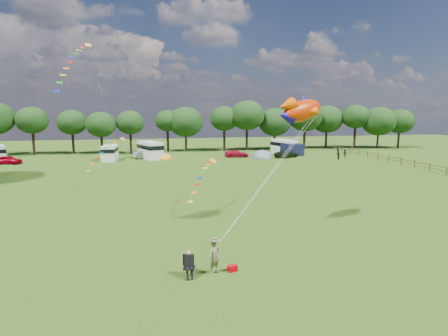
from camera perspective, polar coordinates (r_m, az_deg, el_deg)
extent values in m
plane|color=black|center=(22.48, 4.13, -13.31)|extent=(180.00, 180.00, 0.00)
cylinder|color=black|center=(78.91, -27.00, 3.36)|extent=(0.49, 0.49, 4.25)
ellipsoid|color=black|center=(78.68, -27.23, 6.49)|extent=(5.86, 5.86, 4.98)
cylinder|color=black|center=(77.96, -22.00, 3.50)|extent=(0.47, 0.47, 3.90)
ellipsoid|color=black|center=(77.72, -22.18, 6.47)|extent=(5.58, 5.58, 4.74)
cylinder|color=black|center=(74.12, -18.10, 3.32)|extent=(0.44, 0.44, 3.56)
ellipsoid|color=black|center=(73.86, -18.25, 6.31)|extent=(5.56, 5.56, 4.73)
cylinder|color=black|center=(74.62, -14.00, 3.69)|extent=(0.47, 0.47, 3.95)
ellipsoid|color=black|center=(74.38, -14.12, 6.74)|extent=(5.33, 5.33, 4.53)
cylinder|color=black|center=(76.41, -8.56, 4.12)|extent=(0.50, 0.50, 4.33)
ellipsoid|color=black|center=(76.18, -8.63, 7.13)|extent=(4.95, 4.95, 4.21)
cylinder|color=black|center=(76.25, -5.81, 3.78)|extent=(0.43, 0.43, 3.31)
ellipsoid|color=black|center=(75.99, -5.86, 7.00)|extent=(7.03, 7.03, 5.98)
cylinder|color=black|center=(77.61, 0.04, 4.30)|extent=(0.50, 0.50, 4.36)
ellipsoid|color=black|center=(77.37, 0.04, 7.53)|extent=(5.84, 5.84, 4.97)
cylinder|color=black|center=(77.79, 3.50, 4.37)|extent=(0.51, 0.51, 4.55)
ellipsoid|color=black|center=(77.55, 3.53, 8.02)|extent=(7.15, 7.15, 6.08)
cylinder|color=black|center=(80.33, 7.68, 3.97)|extent=(0.42, 0.42, 3.21)
ellipsoid|color=black|center=(80.08, 7.74, 6.96)|extent=(6.90, 6.90, 5.86)
cylinder|color=black|center=(82.02, 12.14, 4.29)|extent=(0.48, 0.48, 4.17)
ellipsoid|color=black|center=(81.79, 12.25, 7.62)|extent=(7.16, 7.16, 6.09)
cylinder|color=black|center=(86.31, 15.29, 4.23)|extent=(0.45, 0.45, 3.66)
ellipsoid|color=black|center=(86.08, 15.41, 7.19)|extent=(7.05, 7.05, 5.99)
cylinder|color=black|center=(86.67, 19.28, 4.39)|extent=(0.52, 0.52, 4.65)
ellipsoid|color=black|center=(86.47, 19.43, 7.39)|extent=(5.96, 5.96, 5.06)
cylinder|color=black|center=(88.13, 22.35, 3.81)|extent=(0.42, 0.42, 3.19)
ellipsoid|color=black|center=(87.89, 22.52, 6.60)|extent=(7.23, 7.23, 6.14)
cylinder|color=black|center=(91.53, 25.04, 3.91)|extent=(0.44, 0.44, 3.52)
ellipsoid|color=black|center=(91.32, 25.21, 6.47)|extent=(6.22, 6.22, 5.28)
cylinder|color=#472D19|center=(56.23, 30.83, -0.39)|extent=(0.12, 0.12, 1.20)
cylinder|color=#472D19|center=(58.45, 28.87, 0.08)|extent=(0.12, 0.12, 1.20)
cylinder|color=#472D19|center=(57.29, 29.86, 0.19)|extent=(0.08, 3.00, 0.08)
cylinder|color=#472D19|center=(57.34, 29.82, -0.20)|extent=(0.08, 3.00, 0.08)
cylinder|color=#472D19|center=(60.75, 27.06, 0.51)|extent=(0.12, 0.12, 1.20)
cylinder|color=#472D19|center=(59.55, 27.97, 0.63)|extent=(0.08, 3.00, 0.08)
cylinder|color=#472D19|center=(59.60, 27.94, 0.25)|extent=(0.08, 3.00, 0.08)
cylinder|color=#472D19|center=(63.10, 25.38, 0.90)|extent=(0.12, 0.12, 1.20)
cylinder|color=#472D19|center=(61.87, 26.23, 1.03)|extent=(0.08, 3.00, 0.08)
cylinder|color=#472D19|center=(61.92, 26.20, 0.66)|extent=(0.08, 3.00, 0.08)
cylinder|color=#472D19|center=(65.50, 23.82, 1.27)|extent=(0.12, 0.12, 1.20)
cylinder|color=#472D19|center=(64.25, 24.61, 1.40)|extent=(0.08, 3.00, 0.08)
cylinder|color=#472D19|center=(64.30, 24.58, 1.05)|extent=(0.08, 3.00, 0.08)
cylinder|color=#472D19|center=(67.95, 22.38, 1.62)|extent=(0.12, 0.12, 1.20)
cylinder|color=#472D19|center=(66.68, 23.11, 1.75)|extent=(0.08, 3.00, 0.08)
cylinder|color=#472D19|center=(66.73, 23.08, 1.40)|extent=(0.08, 3.00, 0.08)
cylinder|color=#472D19|center=(70.45, 21.03, 1.93)|extent=(0.12, 0.12, 1.20)
cylinder|color=#472D19|center=(69.15, 21.71, 2.06)|extent=(0.08, 3.00, 0.08)
cylinder|color=#472D19|center=(69.20, 21.69, 1.74)|extent=(0.08, 3.00, 0.08)
cylinder|color=#472D19|center=(72.98, 19.78, 2.23)|extent=(0.12, 0.12, 1.20)
cylinder|color=#472D19|center=(71.67, 20.41, 2.36)|extent=(0.08, 3.00, 0.08)
cylinder|color=#472D19|center=(71.71, 20.39, 2.04)|extent=(0.08, 3.00, 0.08)
cylinder|color=#472D19|center=(75.54, 18.61, 2.50)|extent=(0.12, 0.12, 1.20)
cylinder|color=#472D19|center=(74.22, 19.20, 2.63)|extent=(0.08, 3.00, 0.08)
cylinder|color=#472D19|center=(74.26, 19.18, 2.33)|extent=(0.08, 3.00, 0.08)
cylinder|color=#472D19|center=(78.14, 17.52, 2.75)|extent=(0.12, 0.12, 1.20)
cylinder|color=#472D19|center=(76.80, 18.07, 2.89)|extent=(0.08, 3.00, 0.08)
cylinder|color=#472D19|center=(76.84, 18.05, 2.59)|extent=(0.08, 3.00, 0.08)
cylinder|color=#472D19|center=(80.77, 16.50, 2.99)|extent=(0.12, 0.12, 1.20)
cylinder|color=#472D19|center=(79.42, 17.01, 3.12)|extent=(0.08, 3.00, 0.08)
cylinder|color=#472D19|center=(79.46, 17.00, 2.84)|extent=(0.08, 3.00, 0.08)
imported|color=#940011|center=(67.24, -30.00, 1.07)|extent=(4.27, 2.44, 1.34)
imported|color=#96979F|center=(66.58, -11.73, 2.07)|extent=(4.29, 2.28, 1.44)
imported|color=maroon|center=(66.82, 1.94, 2.21)|extent=(4.38, 2.15, 1.27)
imported|color=black|center=(67.23, 9.50, 2.12)|extent=(5.07, 3.84, 1.26)
cube|color=silver|center=(65.55, -17.00, 2.23)|extent=(2.46, 5.16, 2.51)
cube|color=black|center=(65.49, -17.02, 2.68)|extent=(2.51, 5.26, 0.60)
cylinder|color=black|center=(64.11, -17.19, 1.27)|extent=(0.72, 0.31, 0.71)
cylinder|color=black|center=(67.21, -16.75, 1.63)|extent=(0.72, 0.31, 0.71)
cube|color=silver|center=(66.06, -11.17, 2.69)|extent=(4.54, 6.37, 2.93)
cube|color=black|center=(66.00, -11.19, 3.20)|extent=(4.63, 6.50, 0.69)
cylinder|color=black|center=(64.49, -10.51, 1.61)|extent=(0.88, 0.60, 0.82)
cylinder|color=black|center=(67.87, -11.75, 1.94)|extent=(0.88, 0.60, 0.82)
cube|color=silver|center=(71.77, 9.14, 3.17)|extent=(3.81, 5.98, 2.77)
cube|color=black|center=(71.72, 9.15, 3.62)|extent=(3.89, 6.10, 0.66)
cylinder|color=black|center=(70.49, 9.96, 2.23)|extent=(0.83, 0.49, 0.78)
cylinder|color=black|center=(73.28, 8.31, 2.52)|extent=(0.83, 0.49, 0.78)
ellipsoid|color=orange|center=(64.74, -8.94, 1.33)|extent=(2.44, 2.80, 2.00)
cylinder|color=orange|center=(64.74, -8.94, 1.35)|extent=(2.56, 2.56, 0.08)
ellipsoid|color=slate|center=(65.77, 5.81, 1.52)|extent=(3.62, 4.16, 2.83)
cylinder|color=slate|center=(65.77, 5.81, 1.53)|extent=(3.80, 3.80, 0.08)
cube|color=black|center=(70.07, 10.33, 2.74)|extent=(4.11, 3.68, 2.15)
imported|color=brown|center=(20.03, -1.45, -13.40)|extent=(0.78, 0.70, 1.79)
cylinder|color=#99999E|center=(19.69, -5.99, -15.89)|extent=(0.02, 0.02, 0.51)
cylinder|color=#99999E|center=(19.73, -4.53, -15.81)|extent=(0.02, 0.02, 0.51)
cylinder|color=#99999E|center=(20.13, -6.13, -15.32)|extent=(0.02, 0.02, 0.51)
cylinder|color=#99999E|center=(20.17, -4.70, -15.24)|extent=(0.02, 0.02, 0.51)
cube|color=black|center=(19.82, -5.35, -14.90)|extent=(0.69, 0.67, 0.06)
cube|color=black|center=(19.94, -5.45, -13.75)|extent=(0.57, 0.19, 0.61)
cube|color=black|center=(19.72, -5.38, -13.90)|extent=(0.47, 0.36, 0.64)
sphere|color=tan|center=(19.53, -5.39, -12.73)|extent=(0.24, 0.24, 0.24)
cube|color=#B20008|center=(20.53, 1.33, -15.04)|extent=(0.54, 0.45, 0.33)
ellipsoid|color=#C02600|center=(27.24, 11.84, 8.53)|extent=(4.03, 2.84, 2.19)
ellipsoid|color=gold|center=(27.25, 11.83, 8.17)|extent=(2.52, 1.76, 1.20)
cone|color=#E44B00|center=(26.06, 9.37, 9.34)|extent=(1.62, 1.42, 1.15)
cone|color=#15089D|center=(26.06, 9.33, 7.84)|extent=(1.62, 1.42, 1.15)
cone|color=#15089D|center=(27.33, 12.05, 10.01)|extent=(1.13, 1.22, 0.98)
sphere|color=white|center=(28.48, 13.06, 8.92)|extent=(0.36, 0.36, 0.36)
sphere|color=black|center=(28.59, 13.10, 8.91)|extent=(0.18, 0.18, 0.18)
cube|color=yellow|center=(48.19, -19.99, 17.20)|extent=(0.83, 0.77, 0.40)
cube|color=red|center=(47.71, -20.40, 16.99)|extent=(0.65, 0.46, 0.11)
cube|color=orange|center=(47.22, -20.82, 16.73)|extent=(0.65, 0.46, 0.12)
cube|color=yellow|center=(46.73, -21.23, 16.37)|extent=(0.65, 0.45, 0.14)
cube|color=#198C1E|center=(46.24, -21.65, 15.90)|extent=(0.64, 0.45, 0.15)
cube|color=#0C1EB2|center=(45.73, -22.07, 15.32)|extent=(0.64, 0.44, 0.16)
cube|color=red|center=(45.23, -22.49, 14.63)|extent=(0.64, 0.44, 0.17)
cube|color=orange|center=(44.73, -22.91, 13.82)|extent=(0.64, 0.43, 0.17)
cube|color=yellow|center=(44.23, -23.33, 12.88)|extent=(0.63, 0.43, 0.18)
cube|color=#198C1E|center=(43.74, -23.75, 11.83)|extent=(0.63, 0.42, 0.19)
cube|color=#0C1EB2|center=(43.27, -24.17, 10.64)|extent=(0.63, 0.41, 0.20)
cube|color=gold|center=(42.60, -15.16, 4.27)|extent=(0.67, 0.70, 0.33)
cube|color=red|center=(42.19, -15.74, 4.06)|extent=(0.43, 0.52, 0.09)
cube|color=orange|center=(41.79, -16.33, 3.78)|extent=(0.43, 0.52, 0.10)
cube|color=yellow|center=(41.40, -16.93, 3.39)|extent=(0.42, 0.51, 0.11)
cube|color=#198C1E|center=(41.02, -17.53, 2.89)|extent=(0.42, 0.51, 0.12)
cube|color=#0C1EB2|center=(40.67, -18.14, 2.26)|extent=(0.42, 0.51, 0.13)
cube|color=red|center=(40.33, -18.75, 1.50)|extent=(0.41, 0.51, 0.13)
cube|color=orange|center=(40.01, -19.37, 0.62)|extent=(0.41, 0.50, 0.14)
cube|color=yellow|center=(39.72, -19.98, -0.39)|extent=(0.41, 0.50, 0.15)
cube|color=#198C1E|center=(39.46, -20.61, -1.52)|extent=(0.40, 0.50, 0.16)
cube|color=#FAAA14|center=(33.22, -1.69, 1.10)|extent=(0.72, 0.70, 0.34)
cube|color=red|center=(32.65, -2.08, 0.83)|extent=(0.53, 0.45, 0.10)
cube|color=orange|center=(32.09, -2.48, 0.48)|extent=(0.53, 0.45, 0.10)
cube|color=yellow|center=(31.55, -2.89, -0.02)|extent=(0.53, 0.45, 0.11)
cube|color=#198C1E|center=(31.02, -3.31, -0.69)|extent=(0.53, 0.44, 0.12)
cube|color=#0C1EB2|center=(30.51, -3.75, -1.53)|extent=(0.53, 0.44, 0.13)
cube|color=red|center=(30.03, -4.20, -2.54)|extent=(0.52, 0.44, 0.14)
cube|color=orange|center=(29.58, -4.66, -3.74)|extent=(0.52, 0.43, 0.15)
cube|color=yellow|center=(29.16, -5.14, -5.13)|extent=(0.52, 0.43, 0.15)
imported|color=black|center=(66.68, 16.91, 2.07)|extent=(1.06, 1.02, 1.88)
imported|color=black|center=(69.32, 17.92, 2.12)|extent=(1.01, 0.54, 1.51)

